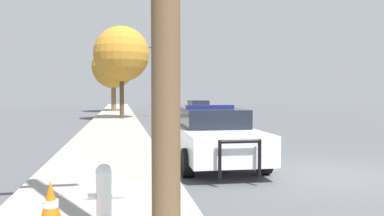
{
  "coord_description": "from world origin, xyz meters",
  "views": [
    {
      "loc": [
        -4.76,
        -7.81,
        1.88
      ],
      "look_at": [
        -0.64,
        13.6,
        1.02
      ],
      "focal_mm": 35.0,
      "sensor_mm": 36.0,
      "label": 1
    }
  ],
  "objects_px": {
    "traffic_cone": "(51,206)",
    "tree_sidewalk_mid": "(121,54)",
    "police_car": "(211,134)",
    "fire_hydrant": "(104,194)",
    "tree_sidewalk_far": "(113,67)",
    "car_background_oncoming": "(199,107)",
    "car_background_distant": "(165,101)",
    "traffic_light": "(139,66)"
  },
  "relations": [
    {
      "from": "police_car",
      "to": "tree_sidewalk_far",
      "type": "height_order",
      "value": "tree_sidewalk_far"
    },
    {
      "from": "fire_hydrant",
      "to": "car_background_distant",
      "type": "bearing_deg",
      "value": 82.21
    },
    {
      "from": "tree_sidewalk_mid",
      "to": "traffic_cone",
      "type": "bearing_deg",
      "value": -92.61
    },
    {
      "from": "fire_hydrant",
      "to": "car_background_distant",
      "type": "relative_size",
      "value": 0.21
    },
    {
      "from": "fire_hydrant",
      "to": "traffic_light",
      "type": "height_order",
      "value": "traffic_light"
    },
    {
      "from": "traffic_light",
      "to": "car_background_oncoming",
      "type": "xyz_separation_m",
      "value": [
        5.25,
        2.72,
        -3.24
      ]
    },
    {
      "from": "police_car",
      "to": "car_background_distant",
      "type": "relative_size",
      "value": 1.3
    },
    {
      "from": "fire_hydrant",
      "to": "car_background_oncoming",
      "type": "xyz_separation_m",
      "value": [
        6.85,
        26.62,
        0.11
      ]
    },
    {
      "from": "car_background_distant",
      "to": "tree_sidewalk_mid",
      "type": "height_order",
      "value": "tree_sidewalk_mid"
    },
    {
      "from": "fire_hydrant",
      "to": "car_background_distant",
      "type": "height_order",
      "value": "car_background_distant"
    },
    {
      "from": "tree_sidewalk_far",
      "to": "traffic_cone",
      "type": "distance_m",
      "value": 33.37
    },
    {
      "from": "tree_sidewalk_far",
      "to": "car_background_oncoming",
      "type": "bearing_deg",
      "value": -41.91
    },
    {
      "from": "police_car",
      "to": "tree_sidewalk_far",
      "type": "relative_size",
      "value": 0.8
    },
    {
      "from": "car_background_oncoming",
      "to": "traffic_light",
      "type": "bearing_deg",
      "value": 27.41
    },
    {
      "from": "traffic_cone",
      "to": "tree_sidewalk_mid",
      "type": "bearing_deg",
      "value": 87.39
    },
    {
      "from": "traffic_light",
      "to": "car_background_distant",
      "type": "bearing_deg",
      "value": 78.07
    },
    {
      "from": "fire_hydrant",
      "to": "car_background_distant",
      "type": "xyz_separation_m",
      "value": [
        6.33,
        46.25,
        0.2
      ]
    },
    {
      "from": "fire_hydrant",
      "to": "tree_sidewalk_mid",
      "type": "bearing_deg",
      "value": 89.14
    },
    {
      "from": "traffic_cone",
      "to": "car_background_distant",
      "type": "bearing_deg",
      "value": 81.4
    },
    {
      "from": "fire_hydrant",
      "to": "tree_sidewalk_far",
      "type": "xyz_separation_m",
      "value": [
        -0.43,
        33.15,
        3.92
      ]
    },
    {
      "from": "police_car",
      "to": "fire_hydrant",
      "type": "bearing_deg",
      "value": 63.31
    },
    {
      "from": "car_background_oncoming",
      "to": "traffic_cone",
      "type": "relative_size",
      "value": 6.93
    },
    {
      "from": "traffic_cone",
      "to": "fire_hydrant",
      "type": "bearing_deg",
      "value": -2.72
    },
    {
      "from": "fire_hydrant",
      "to": "car_background_oncoming",
      "type": "distance_m",
      "value": 27.49
    },
    {
      "from": "car_background_distant",
      "to": "traffic_cone",
      "type": "height_order",
      "value": "car_background_distant"
    },
    {
      "from": "fire_hydrant",
      "to": "tree_sidewalk_mid",
      "type": "relative_size",
      "value": 0.13
    },
    {
      "from": "tree_sidewalk_far",
      "to": "car_background_distant",
      "type": "bearing_deg",
      "value": 62.71
    },
    {
      "from": "car_background_distant",
      "to": "tree_sidewalk_far",
      "type": "bearing_deg",
      "value": -119.58
    },
    {
      "from": "police_car",
      "to": "fire_hydrant",
      "type": "distance_m",
      "value": 5.54
    },
    {
      "from": "tree_sidewalk_mid",
      "to": "tree_sidewalk_far",
      "type": "height_order",
      "value": "tree_sidewalk_far"
    },
    {
      "from": "police_car",
      "to": "traffic_cone",
      "type": "distance_m",
      "value": 5.86
    },
    {
      "from": "tree_sidewalk_mid",
      "to": "traffic_cone",
      "type": "xyz_separation_m",
      "value": [
        -0.98,
        -21.55,
        -4.14
      ]
    },
    {
      "from": "car_background_distant",
      "to": "tree_sidewalk_far",
      "type": "distance_m",
      "value": 15.2
    },
    {
      "from": "car_background_oncoming",
      "to": "tree_sidewalk_mid",
      "type": "relative_size",
      "value": 0.7
    },
    {
      "from": "fire_hydrant",
      "to": "tree_sidewalk_far",
      "type": "distance_m",
      "value": 33.39
    },
    {
      "from": "police_car",
      "to": "traffic_cone",
      "type": "relative_size",
      "value": 8.04
    },
    {
      "from": "police_car",
      "to": "car_background_distant",
      "type": "height_order",
      "value": "police_car"
    },
    {
      "from": "traffic_cone",
      "to": "tree_sidewalk_far",
      "type": "bearing_deg",
      "value": 89.6
    },
    {
      "from": "police_car",
      "to": "tree_sidewalk_mid",
      "type": "bearing_deg",
      "value": -80.55
    },
    {
      "from": "car_background_distant",
      "to": "tree_sidewalk_mid",
      "type": "bearing_deg",
      "value": -105.97
    },
    {
      "from": "tree_sidewalk_mid",
      "to": "traffic_cone",
      "type": "distance_m",
      "value": 21.97
    },
    {
      "from": "traffic_light",
      "to": "traffic_cone",
      "type": "xyz_separation_m",
      "value": [
        -2.26,
        -23.87,
        -3.47
      ]
    }
  ]
}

